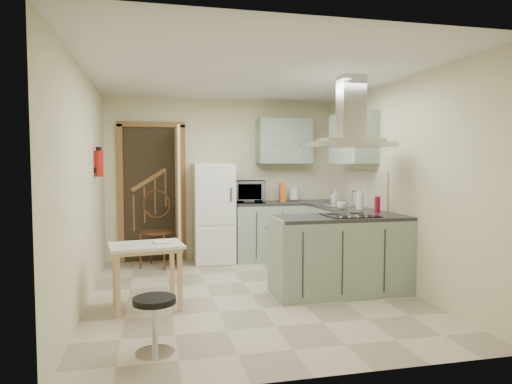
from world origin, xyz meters
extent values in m
plane|color=#C4B398|center=(0.00, 0.00, 0.00)|extent=(4.20, 4.20, 0.00)
plane|color=silver|center=(0.00, 0.00, 2.50)|extent=(4.20, 4.20, 0.00)
plane|color=beige|center=(0.00, 2.10, 1.25)|extent=(3.60, 0.00, 3.60)
plane|color=beige|center=(-1.80, 0.00, 1.25)|extent=(0.00, 4.20, 4.20)
plane|color=beige|center=(1.80, 0.00, 1.25)|extent=(0.00, 4.20, 4.20)
cube|color=brown|center=(-1.10, 2.07, 1.05)|extent=(1.10, 0.12, 2.10)
cube|color=white|center=(-0.20, 1.80, 0.75)|extent=(0.60, 0.60, 1.50)
cube|color=#9EB2A0|center=(0.66, 1.80, 0.45)|extent=(1.08, 0.60, 0.90)
cube|color=#9EB2A0|center=(1.50, 1.12, 0.45)|extent=(0.60, 1.95, 0.90)
cube|color=beige|center=(0.96, 2.09, 1.15)|extent=(1.68, 0.02, 0.50)
cube|color=#9EB2A0|center=(0.95, 1.93, 1.85)|extent=(0.85, 0.35, 0.70)
cube|color=#9EB2A0|center=(1.62, 0.85, 1.85)|extent=(0.35, 0.90, 0.70)
cube|color=#9EB2A0|center=(1.02, -0.18, 0.45)|extent=(1.55, 0.65, 0.90)
cube|color=black|center=(1.12, -0.18, 0.91)|extent=(0.58, 0.50, 0.01)
cube|color=silver|center=(1.12, -0.18, 1.72)|extent=(0.90, 0.55, 0.10)
cube|color=silver|center=(1.50, 0.95, 0.91)|extent=(0.45, 0.40, 0.01)
cylinder|color=#B2140F|center=(-1.74, 0.90, 1.50)|extent=(0.10, 0.10, 0.32)
cube|color=tan|center=(-1.17, -0.27, 0.34)|extent=(0.79, 0.64, 0.68)
cube|color=#4E2B1A|center=(-1.04, 1.67, 0.51)|extent=(0.59, 0.59, 1.01)
cylinder|color=black|center=(-1.09, -1.42, 0.23)|extent=(0.41, 0.41, 0.46)
imported|color=black|center=(0.30, 1.82, 1.07)|extent=(0.67, 0.51, 0.34)
cylinder|color=white|center=(1.11, 1.90, 1.01)|extent=(0.18, 0.18, 0.22)
cube|color=orange|center=(0.91, 1.88, 1.05)|extent=(0.11, 0.20, 0.29)
imported|color=#A0A3AC|center=(1.59, 1.35, 1.01)|extent=(0.12, 0.12, 0.21)
cylinder|color=white|center=(1.56, 0.45, 1.02)|extent=(0.12, 0.12, 0.24)
imported|color=silver|center=(1.30, 0.45, 0.95)|extent=(0.17, 0.17, 0.10)
cylinder|color=#B30F2C|center=(1.61, 0.07, 1.00)|extent=(0.07, 0.07, 0.20)
imported|color=maroon|center=(-1.09, -0.23, 0.73)|extent=(0.19, 0.24, 0.09)
camera|label=1|loc=(-1.09, -5.05, 1.52)|focal=32.00mm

